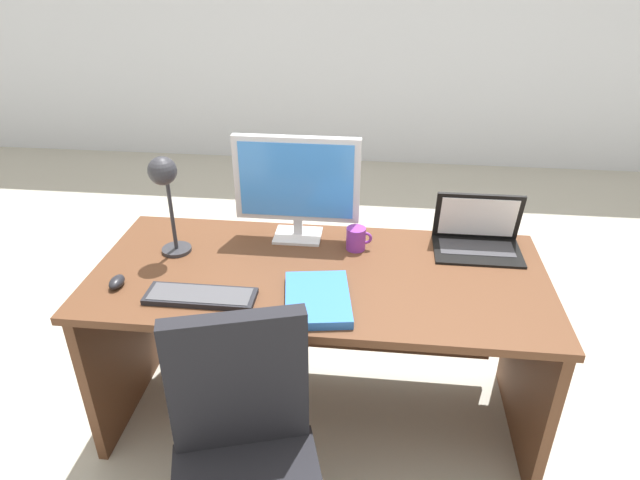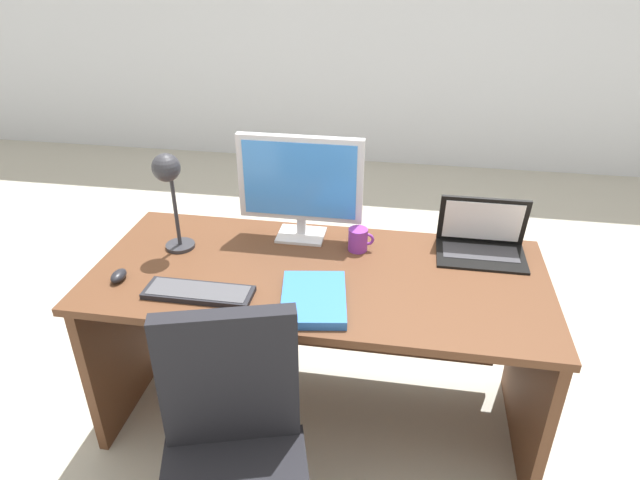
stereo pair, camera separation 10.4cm
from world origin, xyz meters
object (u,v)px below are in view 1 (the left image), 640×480
Objects in this scene: monitor at (297,183)px; coffee_mug at (356,238)px; laptop at (477,231)px; desk_lamp at (165,184)px; desk at (320,311)px; keyboard at (201,296)px; mouse at (117,282)px; book at (318,299)px.

monitor is 4.85× the size of coffee_mug.
laptop is 1.27m from desk_lamp.
desk_lamp is at bearing -170.61° from laptop.
desk is 4.43× the size of keyboard.
mouse is (-0.73, -0.23, 0.25)m from desk.
keyboard is at bearing -145.22° from desk.
monitor is 0.62m from keyboard.
laptop is 0.50m from coffee_mug.
monitor is (-0.12, 0.22, 0.48)m from desk.
laptop reaches higher than desk.
laptop is at bearing 19.44° from desk.
keyboard is (-1.03, -0.50, -0.06)m from laptop.
mouse is at bearing -117.53° from desk_lamp.
laptop is at bearing 38.15° from book.
monitor is 5.95× the size of mouse.
desk_lamp reaches higher than keyboard.
keyboard reaches higher than desk.
desk_lamp reaches higher than laptop.
coffee_mug reaches higher than keyboard.
monitor is 1.23× the size of desk_lamp.
book is 0.42m from coffee_mug.
desk_lamp is (-1.23, -0.20, 0.24)m from laptop.
keyboard is at bearing -119.40° from monitor.
monitor is 0.77m from laptop.
mouse is 0.21× the size of desk_lamp.
coffee_mug is at bearing -16.32° from monitor.
mouse is (-0.61, -0.45, -0.23)m from monitor.
coffee_mug is at bearing 38.28° from keyboard.
book is at bearing -86.05° from desk.
monitor is at bearing 163.68° from coffee_mug.
laptop reaches higher than coffee_mug.
desk is at bearing -160.56° from laptop.
laptop reaches higher than mouse.
monitor is 1.31× the size of keyboard.
desk_lamp is (0.13, 0.25, 0.29)m from mouse.
book is at bearing -1.78° from mouse.
coffee_mug is (0.54, 0.42, 0.04)m from keyboard.
mouse is at bearing -156.41° from coffee_mug.
desk is at bearing -60.90° from monitor.
coffee_mug is (0.26, -0.07, -0.21)m from monitor.
monitor is 0.80m from mouse.
desk is 20.17× the size of mouse.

